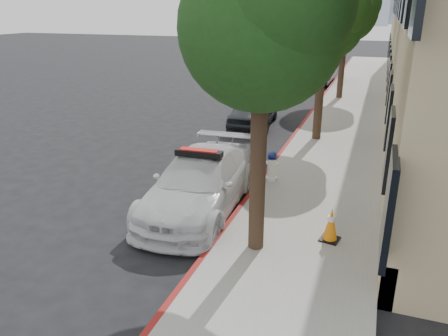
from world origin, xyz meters
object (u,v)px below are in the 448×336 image
object	(u,v)px
traffic_cone	(331,224)
parked_car_far	(320,72)
fire_hydrant	(272,166)
police_car	(200,183)
parked_car_mid	(254,109)

from	to	relation	value
traffic_cone	parked_car_far	bearing A→B (deg)	98.49
fire_hydrant	police_car	bearing A→B (deg)	-121.31
parked_car_mid	police_car	bearing A→B (deg)	-88.61
police_car	fire_hydrant	xyz separation A→B (m)	(1.25, 2.04, -0.14)
parked_car_mid	parked_car_far	bearing A→B (deg)	78.95
police_car	parked_car_far	world-z (taller)	police_car
fire_hydrant	traffic_cone	bearing A→B (deg)	-55.44
parked_car_mid	fire_hydrant	world-z (taller)	parked_car_mid
police_car	traffic_cone	distance (m)	3.23
parked_car_far	traffic_cone	bearing A→B (deg)	-80.91
parked_car_mid	parked_car_far	world-z (taller)	parked_car_far
police_car	parked_car_mid	bearing A→B (deg)	94.16
police_car	parked_car_far	bearing A→B (deg)	86.86
parked_car_mid	fire_hydrant	xyz separation A→B (m)	(2.25, -6.08, -0.14)
parked_car_far	fire_hydrant	world-z (taller)	parked_car_far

